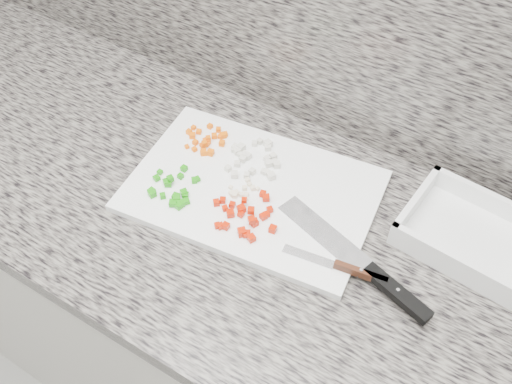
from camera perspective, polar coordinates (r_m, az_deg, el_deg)
cabinet at (r=1.48m, az=-0.26°, el=-13.87°), size 3.92×0.62×0.86m
countertop at (r=1.09m, az=-0.34°, el=-3.16°), size 3.96×0.64×0.04m
backsplash at (r=1.08m, az=8.42°, el=18.43°), size 3.92×0.02×0.60m
cutting_board at (r=1.11m, az=-0.34°, el=0.14°), size 0.50×0.37×0.02m
carrot_pile at (r=1.19m, az=-4.94°, el=5.19°), size 0.09×0.09×0.02m
onion_pile at (r=1.15m, az=-0.23°, el=3.41°), size 0.12×0.13×0.01m
green_pepper_pile at (r=1.10m, az=-8.33°, el=0.17°), size 0.10×0.10×0.02m
red_pepper_pile at (r=1.05m, az=-1.08°, el=-2.45°), size 0.14×0.12×0.02m
garlic_pile at (r=1.09m, az=-1.44°, el=0.09°), size 0.05×0.06×0.01m
chef_knife at (r=1.00m, az=11.39°, el=-7.80°), size 0.33×0.13×0.02m
paring_knife at (r=1.00m, az=9.08°, el=-7.58°), size 0.19×0.04×0.02m
tray at (r=1.10m, az=21.00°, el=-4.33°), size 0.27×0.20×0.05m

